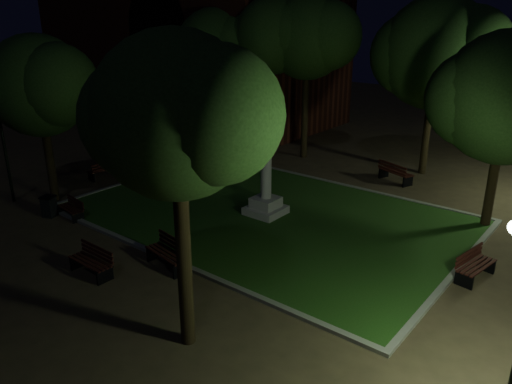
# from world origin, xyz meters

# --- Properties ---
(ground) EXTENTS (80.00, 80.00, 0.00)m
(ground) POSITION_xyz_m (0.00, 0.00, 0.00)
(ground) COLOR #4A3B28
(lawn) EXTENTS (15.00, 10.00, 0.08)m
(lawn) POSITION_xyz_m (0.00, 2.00, 0.04)
(lawn) COLOR #234A17
(lawn) RESTS_ON ground
(lawn_kerb) EXTENTS (15.40, 10.40, 0.12)m
(lawn_kerb) POSITION_xyz_m (0.00, 2.00, 0.06)
(lawn_kerb) COLOR slate
(lawn_kerb) RESTS_ON ground
(monument) EXTENTS (1.40, 1.40, 3.20)m
(monument) POSITION_xyz_m (0.00, 2.00, 0.96)
(monument) COLOR #ACA59E
(monument) RESTS_ON lawn
(building_main) EXTENTS (20.00, 12.00, 15.00)m
(building_main) POSITION_xyz_m (-15.86, 13.79, 7.38)
(building_main) COLOR #431C12
(building_main) RESTS_ON ground
(tree_west) EXTENTS (5.08, 4.15, 7.04)m
(tree_west) POSITION_xyz_m (-8.20, -2.38, 4.96)
(tree_west) COLOR black
(tree_west) RESTS_ON ground
(tree_north_wl) EXTENTS (4.90, 4.00, 8.55)m
(tree_north_wl) POSITION_xyz_m (-5.03, 9.09, 6.53)
(tree_north_wl) COLOR black
(tree_north_wl) RESTS_ON ground
(tree_north_er) EXTENTS (6.50, 5.31, 8.59)m
(tree_north_er) POSITION_xyz_m (2.96, 11.42, 5.93)
(tree_north_er) COLOR black
(tree_north_er) RESTS_ON ground
(tree_ne) EXTENTS (5.85, 4.78, 7.32)m
(tree_ne) POSITION_xyz_m (7.37, 6.47, 4.93)
(tree_ne) COLOR black
(tree_ne) RESTS_ON ground
(tree_se) EXTENTS (4.53, 3.70, 7.58)m
(tree_se) POSITION_xyz_m (3.53, -5.71, 5.72)
(tree_se) COLOR black
(tree_se) RESTS_ON ground
(tree_nw) EXTENTS (5.84, 4.77, 8.05)m
(tree_nw) POSITION_xyz_m (-8.29, 8.36, 5.66)
(tree_nw) COLOR black
(tree_nw) RESTS_ON ground
(tree_far_north) EXTENTS (5.42, 4.42, 8.72)m
(tree_far_north) POSITION_xyz_m (-3.46, 10.15, 6.49)
(tree_far_north) COLOR black
(tree_far_north) RESTS_ON ground
(lamppost_sw) EXTENTS (1.18, 0.28, 4.39)m
(lamppost_sw) POSITION_xyz_m (-9.57, -3.59, 3.08)
(lamppost_sw) COLOR black
(lamppost_sw) RESTS_ON ground
(lamppost_nw) EXTENTS (1.18, 0.28, 4.71)m
(lamppost_nw) POSITION_xyz_m (-11.56, 11.27, 3.27)
(lamppost_nw) COLOR black
(lamppost_nw) RESTS_ON ground
(bench_near_left) EXTENTS (1.66, 0.60, 0.91)m
(bench_near_left) POSITION_xyz_m (-1.36, -5.18, 0.43)
(bench_near_left) COLOR black
(bench_near_left) RESTS_ON ground
(bench_near_right) EXTENTS (1.85, 0.89, 0.98)m
(bench_near_right) POSITION_xyz_m (0.17, -3.34, 0.46)
(bench_near_right) COLOR black
(bench_near_right) RESTS_ON ground
(bench_west_near) EXTENTS (1.47, 0.68, 0.78)m
(bench_west_near) POSITION_xyz_m (-5.96, -2.98, 0.37)
(bench_west_near) COLOR black
(bench_west_near) RESTS_ON ground
(bench_left_side) EXTENTS (0.68, 1.64, 0.88)m
(bench_left_side) POSITION_xyz_m (-9.15, 0.84, 0.41)
(bench_left_side) COLOR black
(bench_left_side) RESTS_ON ground
(bench_right_side) EXTENTS (0.85, 1.72, 0.90)m
(bench_right_side) POSITION_xyz_m (8.10, 2.02, 0.43)
(bench_right_side) COLOR black
(bench_right_side) RESTS_ON ground
(bench_far_side) EXTENTS (1.90, 1.22, 0.99)m
(bench_far_side) POSITION_xyz_m (2.33, 9.19, 0.46)
(bench_far_side) COLOR black
(bench_far_side) RESTS_ON ground
(trash_bin) EXTENTS (0.66, 0.66, 0.87)m
(trash_bin) POSITION_xyz_m (-6.76, -3.51, 0.44)
(trash_bin) COLOR black
(trash_bin) RESTS_ON ground
(bicycle) EXTENTS (1.87, 1.84, 1.02)m
(bicycle) POSITION_xyz_m (-12.11, 6.09, 0.51)
(bicycle) COLOR black
(bicycle) RESTS_ON ground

